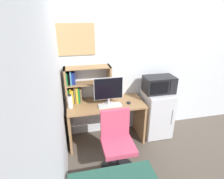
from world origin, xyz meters
TOP-DOWN VIEW (x-y plane):
  - wall_back at (0.40, 0.02)m, footprint 6.40×0.04m
  - wall_left at (-1.62, -1.60)m, footprint 0.04×4.40m
  - desk at (-0.91, -0.29)m, footprint 1.28×0.59m
  - hutch_bookshelf at (-1.29, -0.12)m, footprint 0.75×0.25m
  - monitor at (-0.88, -0.36)m, footprint 0.47×0.21m
  - keyboard at (-0.87, -0.41)m, footprint 0.38×0.15m
  - computer_mouse at (-0.54, -0.39)m, footprint 0.07×0.09m
  - water_bottle at (-1.49, -0.33)m, footprint 0.08×0.08m
  - mini_fridge at (0.03, -0.29)m, footprint 0.49×0.53m
  - microwave at (0.03, -0.28)m, footprint 0.52×0.33m
  - desk_chair at (-0.89, -0.98)m, footprint 0.49×0.49m
  - wall_corkboard at (-1.39, -0.01)m, footprint 0.74×0.02m

SIDE VIEW (x-z plane):
  - desk_chair at x=-0.89m, z-range -0.06..0.85m
  - mini_fridge at x=0.03m, z-range 0.00..0.85m
  - desk at x=-0.91m, z-range 0.15..0.89m
  - keyboard at x=-0.87m, z-range 0.74..0.76m
  - computer_mouse at x=-0.54m, z-range 0.74..0.77m
  - water_bottle at x=-1.49m, z-range 0.73..0.96m
  - microwave at x=0.03m, z-range 0.85..1.13m
  - monitor at x=-0.88m, z-range 0.76..1.23m
  - hutch_bookshelf at x=-1.29m, z-range 0.73..1.33m
  - wall_back at x=0.40m, z-range 0.00..2.60m
  - wall_left at x=-1.62m, z-range 0.00..2.60m
  - wall_corkboard at x=-1.39m, z-range 1.51..1.99m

